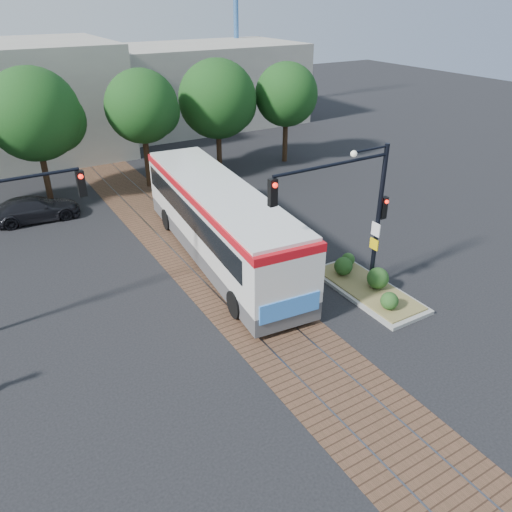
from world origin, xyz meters
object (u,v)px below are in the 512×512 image
Objects in this scene: traffic_island at (367,284)px; signal_pole_main at (357,202)px; city_bus at (219,219)px; parked_car at (35,209)px.

signal_pole_main is (-0.96, 0.09, 3.83)m from traffic_island.
traffic_island is at bearing -51.04° from city_bus.
parked_car is at bearing 131.68° from city_bus.
city_bus is at bearing -139.52° from parked_car.
parked_car is at bearing 123.05° from signal_pole_main.
signal_pole_main is 17.99m from parked_car.
parked_car is (-10.58, 14.88, 0.34)m from traffic_island.
traffic_island is (3.89, -5.83, -1.65)m from city_bus.
city_bus is 11.33m from parked_car.
parked_car is (-9.62, 14.79, -3.49)m from signal_pole_main.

